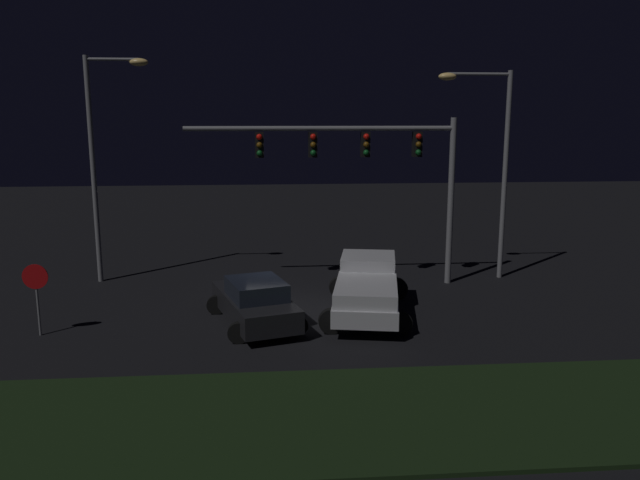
% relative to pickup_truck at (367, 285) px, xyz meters
% --- Properties ---
extents(ground_plane, '(80.00, 80.00, 0.00)m').
position_rel_pickup_truck_xyz_m(ground_plane, '(-2.84, 0.60, -1.00)').
color(ground_plane, black).
extents(grass_median, '(22.74, 5.00, 0.10)m').
position_rel_pickup_truck_xyz_m(grass_median, '(-2.84, -7.40, -0.95)').
color(grass_median, black).
rests_on(grass_median, ground_plane).
extents(pickup_truck, '(3.53, 5.67, 1.80)m').
position_rel_pickup_truck_xyz_m(pickup_truck, '(0.00, 0.00, 0.00)').
color(pickup_truck, '#B7B7BC').
rests_on(pickup_truck, ground_plane).
extents(car_sedan, '(3.26, 4.73, 1.51)m').
position_rel_pickup_truck_xyz_m(car_sedan, '(-3.74, -0.84, -0.26)').
color(car_sedan, black).
rests_on(car_sedan, ground_plane).
extents(traffic_signal_gantry, '(10.32, 0.56, 6.50)m').
position_rel_pickup_truck_xyz_m(traffic_signal_gantry, '(0.48, 3.67, 4.03)').
color(traffic_signal_gantry, slate).
rests_on(traffic_signal_gantry, ground_plane).
extents(street_lamp_left, '(2.42, 0.44, 8.82)m').
position_rel_pickup_truck_xyz_m(street_lamp_left, '(-9.61, 5.11, 4.48)').
color(street_lamp_left, slate).
rests_on(street_lamp_left, ground_plane).
extents(street_lamp_right, '(2.96, 0.44, 8.30)m').
position_rel_pickup_truck_xyz_m(street_lamp_right, '(5.63, 4.36, 4.25)').
color(street_lamp_right, slate).
rests_on(street_lamp_right, ground_plane).
extents(stop_sign, '(0.76, 0.08, 2.23)m').
position_rel_pickup_truck_xyz_m(stop_sign, '(-10.26, -1.30, 0.56)').
color(stop_sign, slate).
rests_on(stop_sign, ground_plane).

